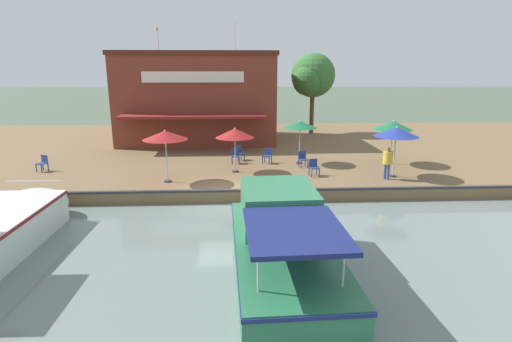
# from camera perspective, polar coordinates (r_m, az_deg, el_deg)

# --- Properties ---
(ground_plane) EXTENTS (220.00, 220.00, 0.00)m
(ground_plane) POSITION_cam_1_polar(r_m,az_deg,el_deg) (17.86, -4.39, -4.91)
(ground_plane) COLOR #4C5B47
(quay_deck) EXTENTS (22.00, 56.00, 0.60)m
(quay_deck) POSITION_cam_1_polar(r_m,az_deg,el_deg) (28.40, -3.82, 3.09)
(quay_deck) COLOR brown
(quay_deck) RESTS_ON ground
(quay_edge_fender) EXTENTS (0.20, 50.40, 0.10)m
(quay_edge_fender) POSITION_cam_1_polar(r_m,az_deg,el_deg) (17.75, -4.42, -2.82)
(quay_edge_fender) COLOR #2D2D33
(quay_edge_fender) RESTS_ON quay_deck
(waterfront_restaurant) EXTENTS (8.90, 11.23, 8.52)m
(waterfront_restaurant) POSITION_cam_1_polar(r_m,az_deg,el_deg) (30.47, -8.18, 10.43)
(waterfront_restaurant) COLOR brown
(waterfront_restaurant) RESTS_ON quay_deck
(patio_umbrella_by_entrance) EXTENTS (2.11, 2.11, 2.52)m
(patio_umbrella_by_entrance) POSITION_cam_1_polar(r_m,az_deg,el_deg) (19.20, -12.85, 4.99)
(patio_umbrella_by_entrance) COLOR #B7B7B7
(patio_umbrella_by_entrance) RESTS_ON quay_deck
(patio_umbrella_mid_patio_left) EXTENTS (1.93, 1.93, 2.46)m
(patio_umbrella_mid_patio_left) POSITION_cam_1_polar(r_m,az_deg,el_deg) (22.66, 6.31, 6.60)
(patio_umbrella_mid_patio_left) COLOR #B7B7B7
(patio_umbrella_mid_patio_left) RESTS_ON quay_deck
(patio_umbrella_mid_patio_right) EXTENTS (2.16, 2.16, 2.48)m
(patio_umbrella_mid_patio_right) POSITION_cam_1_polar(r_m,az_deg,el_deg) (23.70, 18.99, 6.18)
(patio_umbrella_mid_patio_right) COLOR #B7B7B7
(patio_umbrella_mid_patio_right) RESTS_ON quay_deck
(patio_umbrella_back_row) EXTENTS (2.00, 2.00, 2.34)m
(patio_umbrella_back_row) POSITION_cam_1_polar(r_m,az_deg,el_deg) (20.64, -3.04, 5.42)
(patio_umbrella_back_row) COLOR #B7B7B7
(patio_umbrella_back_row) RESTS_ON quay_deck
(patio_umbrella_near_quay_edge) EXTENTS (2.16, 2.16, 2.54)m
(patio_umbrella_near_quay_edge) POSITION_cam_1_polar(r_m,az_deg,el_deg) (20.86, 19.42, 5.28)
(patio_umbrella_near_quay_edge) COLOR #B7B7B7
(patio_umbrella_near_quay_edge) RESTS_ON quay_deck
(cafe_chair_far_corner_seat) EXTENTS (0.60, 0.60, 0.85)m
(cafe_chair_far_corner_seat) POSITION_cam_1_polar(r_m,az_deg,el_deg) (23.66, -2.43, 2.70)
(cafe_chair_far_corner_seat) COLOR navy
(cafe_chair_far_corner_seat) RESTS_ON quay_deck
(cafe_chair_mid_patio) EXTENTS (0.52, 0.52, 0.85)m
(cafe_chair_mid_patio) POSITION_cam_1_polar(r_m,az_deg,el_deg) (22.20, 6.71, 1.82)
(cafe_chair_mid_patio) COLOR navy
(cafe_chair_mid_patio) RESTS_ON quay_deck
(cafe_chair_beside_entrance) EXTENTS (0.46, 0.46, 0.85)m
(cafe_chair_beside_entrance) POSITION_cam_1_polar(r_m,az_deg,el_deg) (22.89, -2.96, 2.29)
(cafe_chair_beside_entrance) COLOR navy
(cafe_chair_beside_entrance) RESTS_ON quay_deck
(cafe_chair_under_first_umbrella) EXTENTS (0.59, 0.59, 0.85)m
(cafe_chair_under_first_umbrella) POSITION_cam_1_polar(r_m,az_deg,el_deg) (23.92, -28.17, 1.10)
(cafe_chair_under_first_umbrella) COLOR navy
(cafe_chair_under_first_umbrella) RESTS_ON quay_deck
(cafe_chair_back_row_seat) EXTENTS (0.58, 0.58, 0.85)m
(cafe_chair_back_row_seat) POSITION_cam_1_polar(r_m,az_deg,el_deg) (22.91, 1.65, 2.32)
(cafe_chair_back_row_seat) COLOR navy
(cafe_chair_back_row_seat) RESTS_ON quay_deck
(cafe_chair_facing_river) EXTENTS (0.51, 0.51, 0.85)m
(cafe_chair_facing_river) POSITION_cam_1_polar(r_m,az_deg,el_deg) (20.42, 8.25, 0.64)
(cafe_chair_facing_river) COLOR navy
(cafe_chair_facing_river) RESTS_ON quay_deck
(person_at_quay_edge) EXTENTS (0.45, 0.45, 1.60)m
(person_at_quay_edge) POSITION_cam_1_polar(r_m,az_deg,el_deg) (20.48, 18.29, 1.58)
(person_at_quay_edge) COLOR #2D5193
(person_at_quay_edge) RESTS_ON quay_deck
(motorboat_mid_row) EXTENTS (8.42, 3.09, 2.26)m
(motorboat_mid_row) POSITION_cam_1_polar(r_m,az_deg,el_deg) (12.58, 3.36, -9.22)
(motorboat_mid_row) COLOR #287047
(motorboat_mid_row) RESTS_ON river_water
(tree_behind_restaurant) EXTENTS (3.72, 3.54, 6.50)m
(tree_behind_restaurant) POSITION_cam_1_polar(r_m,az_deg,el_deg) (33.27, 7.96, 13.19)
(tree_behind_restaurant) COLOR brown
(tree_behind_restaurant) RESTS_ON quay_deck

